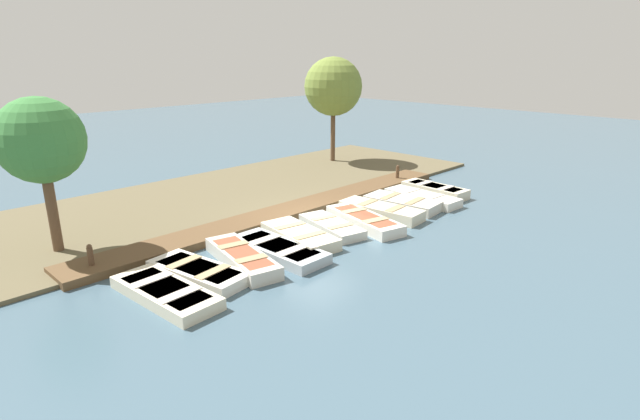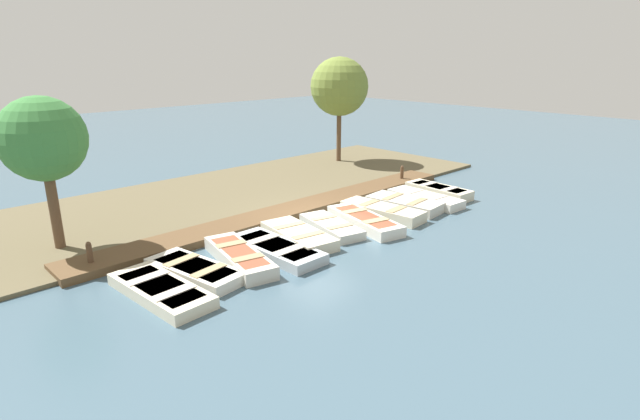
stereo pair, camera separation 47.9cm
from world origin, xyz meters
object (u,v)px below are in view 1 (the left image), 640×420
(mooring_post_near, at_px, (91,259))
(park_tree_far_left, at_px, (41,141))
(park_tree_left, at_px, (333,87))
(rowboat_0, at_px, (166,292))
(rowboat_8, at_px, (402,203))
(rowboat_2, at_px, (242,258))
(rowboat_5, at_px, (331,226))
(rowboat_9, at_px, (422,197))
(rowboat_1, at_px, (198,272))
(rowboat_10, at_px, (435,190))
(mooring_post_far, at_px, (397,174))
(rowboat_6, at_px, (364,220))
(rowboat_7, at_px, (381,210))
(rowboat_3, at_px, (278,249))
(rowboat_4, at_px, (300,236))

(mooring_post_near, distance_m, park_tree_far_left, 3.60)
(mooring_post_near, distance_m, park_tree_left, 16.20)
(rowboat_0, distance_m, rowboat_8, 10.10)
(rowboat_2, bearing_deg, rowboat_5, 104.31)
(rowboat_9, bearing_deg, rowboat_0, -86.24)
(rowboat_1, relative_size, rowboat_10, 1.08)
(mooring_post_near, bearing_deg, rowboat_8, 77.10)
(mooring_post_far, xyz_separation_m, park_tree_left, (-5.13, 1.15, 3.59))
(rowboat_6, bearing_deg, rowboat_7, 114.24)
(rowboat_9, xyz_separation_m, park_tree_left, (-7.67, 2.92, 3.83))
(rowboat_3, bearing_deg, rowboat_0, -88.66)
(rowboat_1, relative_size, park_tree_far_left, 0.67)
(rowboat_0, bearing_deg, rowboat_1, 106.44)
(rowboat_0, xyz_separation_m, rowboat_2, (-0.32, 2.54, 0.04))
(rowboat_0, bearing_deg, park_tree_left, 114.82)
(rowboat_4, bearing_deg, rowboat_0, -75.31)
(rowboat_7, xyz_separation_m, park_tree_left, (-7.62, 5.52, 3.80))
(rowboat_2, xyz_separation_m, park_tree_left, (-7.55, 11.74, 3.81))
(rowboat_0, height_order, mooring_post_far, mooring_post_far)
(rowboat_1, relative_size, rowboat_2, 0.93)
(rowboat_4, height_order, rowboat_5, rowboat_4)
(rowboat_2, distance_m, rowboat_3, 1.20)
(park_tree_far_left, bearing_deg, rowboat_1, 24.64)
(rowboat_10, bearing_deg, rowboat_0, -84.86)
(rowboat_4, bearing_deg, rowboat_7, 95.51)
(rowboat_2, height_order, rowboat_7, rowboat_7)
(rowboat_5, height_order, park_tree_left, park_tree_left)
(rowboat_10, xyz_separation_m, mooring_post_far, (-2.30, 0.50, 0.21))
(rowboat_6, distance_m, park_tree_far_left, 10.11)
(rowboat_7, xyz_separation_m, mooring_post_far, (-2.48, 4.37, 0.21))
(rowboat_2, height_order, rowboat_10, rowboat_10)
(rowboat_0, xyz_separation_m, rowboat_6, (-0.02, 7.51, 0.03))
(rowboat_5, bearing_deg, mooring_post_near, -94.85)
(rowboat_4, relative_size, park_tree_left, 0.55)
(rowboat_9, distance_m, mooring_post_near, 12.29)
(rowboat_8, xyz_separation_m, rowboat_9, (0.07, 1.26, -0.02))
(rowboat_7, xyz_separation_m, rowboat_10, (-0.18, 3.87, -0.00))
(rowboat_7, height_order, rowboat_9, rowboat_7)
(rowboat_7, xyz_separation_m, park_tree_far_left, (-4.57, -9.57, 3.15))
(rowboat_2, height_order, mooring_post_near, mooring_post_near)
(mooring_post_near, bearing_deg, rowboat_10, 80.18)
(rowboat_3, relative_size, rowboat_4, 1.07)
(rowboat_3, distance_m, mooring_post_far, 9.76)
(rowboat_3, distance_m, rowboat_10, 8.91)
(park_tree_far_left, bearing_deg, rowboat_8, 67.35)
(rowboat_0, distance_m, mooring_post_near, 2.83)
(rowboat_5, xyz_separation_m, rowboat_6, (0.44, 1.17, 0.04))
(rowboat_5, height_order, rowboat_8, rowboat_8)
(rowboat_8, height_order, rowboat_10, rowboat_10)
(rowboat_6, xyz_separation_m, park_tree_left, (-7.86, 6.77, 3.82))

